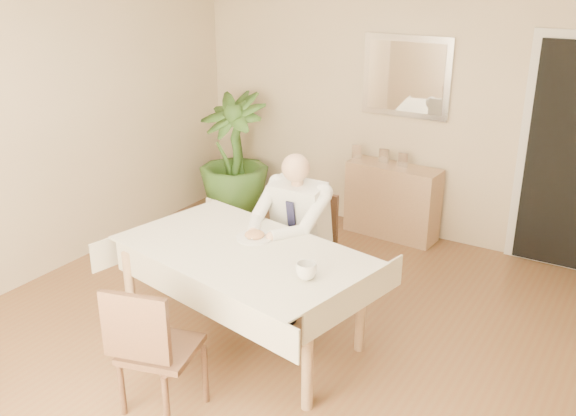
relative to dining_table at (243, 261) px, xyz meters
The scene contains 17 objects.
room 0.64m from the dining_table, 13.66° to the left, with size 5.00×5.02×2.60m.
doorway 3.02m from the dining_table, 56.13° to the left, with size 0.96×0.07×2.10m.
mirror 2.65m from the dining_table, 87.47° to the left, with size 0.86×0.04×0.76m.
dining_table is the anchor object (origin of this frame).
chair_far 0.90m from the dining_table, 90.00° to the left, with size 0.42×0.43×0.86m.
chair_near 0.92m from the dining_table, 91.49° to the right, with size 0.51×0.51×0.87m.
seated_man 0.59m from the dining_table, 90.00° to the left, with size 0.48×0.72×1.24m.
plate 0.21m from the dining_table, 99.65° to the left, with size 0.26×0.26×0.02m, color white.
food 0.22m from the dining_table, 99.65° to the left, with size 0.14×0.14×0.06m, color #996943.
knife 0.17m from the dining_table, 86.31° to the left, with size 0.01×0.01×0.13m, color silver.
fork 0.18m from the dining_table, 119.48° to the left, with size 0.01×0.01×0.13m, color silver.
coffee_mug 0.61m from the dining_table, 13.88° to the right, with size 0.13×0.13×0.10m, color white.
sideboard 2.37m from the dining_table, 87.31° to the left, with size 0.90×0.31×0.72m, color #A3825D.
photo_frame_left 2.40m from the dining_table, 97.29° to the left, with size 0.10×0.02×0.14m, color silver.
photo_frame_center 2.39m from the dining_table, 90.43° to the left, with size 0.10×0.02×0.14m, color silver.
photo_frame_right 2.37m from the dining_table, 85.36° to the left, with size 0.10×0.02×0.14m, color silver.
potted_palm 2.54m from the dining_table, 127.59° to the left, with size 0.73×0.73×1.30m, color #2C4F1B.
Camera 1 is at (2.19, -3.21, 2.59)m, focal length 40.00 mm.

